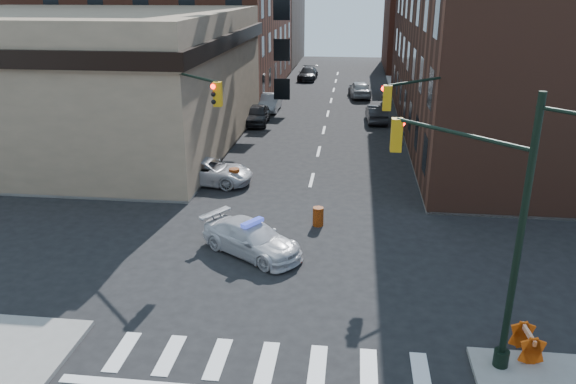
% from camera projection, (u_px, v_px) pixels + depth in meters
% --- Properties ---
extents(ground, '(140.00, 140.00, 0.00)m').
position_uv_depth(ground, '(293.00, 259.00, 23.04)').
color(ground, black).
rests_on(ground, ground).
extents(sidewalk_nw, '(34.00, 54.50, 0.15)m').
position_uv_depth(sidewalk_nw, '(100.00, 97.00, 56.08)').
color(sidewalk_nw, gray).
rests_on(sidewalk_nw, ground).
extents(bank_building, '(22.00, 22.00, 9.00)m').
position_uv_depth(bank_building, '(75.00, 79.00, 38.74)').
color(bank_building, '#998164').
rests_on(bank_building, ground).
extents(commercial_row_ne, '(14.00, 34.00, 14.00)m').
position_uv_depth(commercial_row_ne, '(508.00, 38.00, 40.14)').
color(commercial_row_ne, '#512D20').
rests_on(commercial_row_ne, ground).
extents(filler_nw, '(20.00, 18.00, 16.00)m').
position_uv_depth(filler_nw, '(229.00, 5.00, 79.81)').
color(filler_nw, brown).
rests_on(filler_nw, ground).
extents(filler_ne, '(16.00, 16.00, 12.00)m').
position_uv_depth(filler_ne, '(448.00, 22.00, 73.44)').
color(filler_ne, '#57291B').
rests_on(filler_ne, ground).
extents(signal_pole_se, '(5.40, 5.27, 8.00)m').
position_uv_depth(signal_pole_se, '(486.00, 212.00, 15.63)').
color(signal_pole_se, black).
rests_on(signal_pole_se, sidewalk_se).
extents(signal_pole_nw, '(3.58, 3.67, 8.00)m').
position_uv_depth(signal_pole_nw, '(185.00, 122.00, 27.16)').
color(signal_pole_nw, black).
rests_on(signal_pole_nw, sidewalk_nw).
extents(signal_pole_ne, '(3.67, 3.58, 8.00)m').
position_uv_depth(signal_pole_ne, '(431.00, 129.00, 25.88)').
color(signal_pole_ne, black).
rests_on(signal_pole_ne, sidewalk_ne).
extents(tree_ne_near, '(3.00, 3.00, 4.85)m').
position_uv_depth(tree_ne_near, '(421.00, 79.00, 45.22)').
color(tree_ne_near, black).
rests_on(tree_ne_near, sidewalk_ne).
extents(tree_ne_far, '(3.00, 3.00, 4.85)m').
position_uv_depth(tree_ne_far, '(412.00, 66.00, 52.68)').
color(tree_ne_far, black).
rests_on(tree_ne_far, sidewalk_ne).
extents(police_car, '(4.97, 4.19, 1.36)m').
position_uv_depth(police_car, '(252.00, 239.00, 23.29)').
color(police_car, silver).
rests_on(police_car, ground).
extents(pickup, '(5.31, 2.88, 1.41)m').
position_uv_depth(pickup, '(208.00, 171.00, 31.66)').
color(pickup, silver).
rests_on(pickup, ground).
extents(parked_car_wnear, '(2.00, 4.60, 1.54)m').
position_uv_depth(parked_car_wnear, '(257.00, 115.00, 45.19)').
color(parked_car_wnear, black).
rests_on(parked_car_wnear, ground).
extents(parked_car_wfar, '(1.61, 4.55, 1.49)m').
position_uv_depth(parked_car_wfar, '(270.00, 102.00, 50.08)').
color(parked_car_wfar, '#979A9F').
rests_on(parked_car_wfar, ground).
extents(parked_car_wdeep, '(2.25, 5.13, 1.47)m').
position_uv_depth(parked_car_wdeep, '(308.00, 74.00, 66.40)').
color(parked_car_wdeep, black).
rests_on(parked_car_wdeep, ground).
extents(parked_car_enear, '(1.78, 4.40, 1.42)m').
position_uv_depth(parked_car_enear, '(376.00, 114.00, 45.86)').
color(parked_car_enear, black).
rests_on(parked_car_enear, ground).
extents(parked_car_efar, '(2.52, 5.06, 1.66)m').
position_uv_depth(parked_car_efar, '(360.00, 89.00, 56.07)').
color(parked_car_efar, '#989BA0').
rests_on(parked_car_efar, ground).
extents(pedestrian_a, '(0.75, 0.54, 1.92)m').
position_uv_depth(pedestrian_a, '(182.00, 168.00, 30.97)').
color(pedestrian_a, black).
rests_on(pedestrian_a, sidewalk_nw).
extents(pedestrian_b, '(0.94, 0.73, 1.92)m').
position_uv_depth(pedestrian_b, '(97.00, 159.00, 32.51)').
color(pedestrian_b, black).
rests_on(pedestrian_b, sidewalk_nw).
extents(pedestrian_c, '(1.11, 0.82, 1.76)m').
position_uv_depth(pedestrian_c, '(149.00, 158.00, 32.99)').
color(pedestrian_c, '#1F222E').
rests_on(pedestrian_c, sidewalk_nw).
extents(barrel_road, '(0.66, 0.66, 0.90)m').
position_uv_depth(barrel_road, '(318.00, 217.00, 26.12)').
color(barrel_road, '#D35009').
rests_on(barrel_road, ground).
extents(barrel_bank, '(0.66, 0.66, 1.05)m').
position_uv_depth(barrel_bank, '(234.00, 178.00, 31.15)').
color(barrel_bank, red).
rests_on(barrel_bank, ground).
extents(barricade_se_a, '(0.64, 1.15, 0.83)m').
position_uv_depth(barricade_se_a, '(527.00, 343.00, 16.68)').
color(barricade_se_a, '#D45F0A').
rests_on(barricade_se_a, sidewalk_se).
extents(barricade_nw_a, '(1.33, 0.89, 0.91)m').
position_uv_depth(barricade_nw_a, '(189.00, 177.00, 31.03)').
color(barricade_nw_a, red).
rests_on(barricade_nw_a, sidewalk_nw).
extents(barricade_nw_b, '(1.32, 0.84, 0.92)m').
position_uv_depth(barricade_nw_b, '(88.00, 183.00, 30.08)').
color(barricade_nw_b, red).
rests_on(barricade_nw_b, sidewalk_nw).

